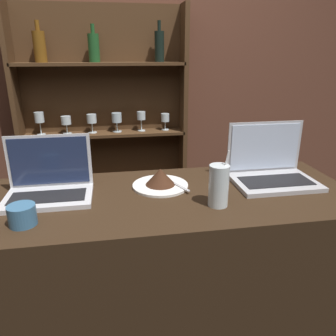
# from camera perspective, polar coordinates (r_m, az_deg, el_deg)

# --- Properties ---
(bar_counter) EXTENTS (1.82, 0.58, 1.03)m
(bar_counter) POSITION_cam_1_polar(r_m,az_deg,el_deg) (1.55, -6.67, -22.80)
(bar_counter) COLOR black
(bar_counter) RESTS_ON ground_plane
(back_wall) EXTENTS (7.00, 0.06, 2.70)m
(back_wall) POSITION_cam_1_polar(r_m,az_deg,el_deg) (2.40, -9.29, 14.33)
(back_wall) COLOR brown
(back_wall) RESTS_ON ground_plane
(back_shelf) EXTENTS (1.14, 0.18, 1.86)m
(back_shelf) POSITION_cam_1_polar(r_m,az_deg,el_deg) (2.38, -10.85, 5.02)
(back_shelf) COLOR #472D19
(back_shelf) RESTS_ON ground_plane
(laptop_near) EXTENTS (0.32, 0.21, 0.23)m
(laptop_near) POSITION_cam_1_polar(r_m,az_deg,el_deg) (1.32, -20.01, -2.56)
(laptop_near) COLOR silver
(laptop_near) RESTS_ON bar_counter
(laptop_far) EXTENTS (0.34, 0.24, 0.24)m
(laptop_far) POSITION_cam_1_polar(r_m,az_deg,el_deg) (1.46, 17.47, -0.18)
(laptop_far) COLOR #ADADB2
(laptop_far) RESTS_ON bar_counter
(cake_plate) EXTENTS (0.23, 0.23, 0.08)m
(cake_plate) POSITION_cam_1_polar(r_m,az_deg,el_deg) (1.34, -1.34, -2.05)
(cake_plate) COLOR white
(cake_plate) RESTS_ON bar_counter
(water_glass) EXTENTS (0.07, 0.07, 0.20)m
(water_glass) POSITION_cam_1_polar(r_m,az_deg,el_deg) (1.18, 8.82, -3.04)
(water_glass) COLOR silver
(water_glass) RESTS_ON bar_counter
(coffee_cup) EXTENTS (0.09, 0.09, 0.07)m
(coffee_cup) POSITION_cam_1_polar(r_m,az_deg,el_deg) (1.15, -24.06, -7.51)
(coffee_cup) COLOR #38668C
(coffee_cup) RESTS_ON bar_counter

